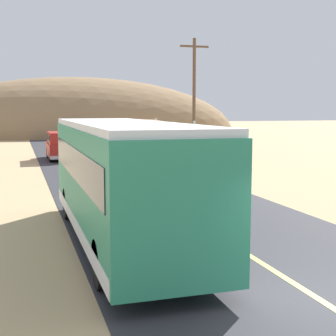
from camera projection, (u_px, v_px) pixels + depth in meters
ground_plane at (332, 308)px, 8.81m from camera, size 240.00×240.00×0.00m
road_surface at (332, 308)px, 8.81m from camera, size 8.00×120.00×0.02m
road_centre_line at (332, 307)px, 8.80m from camera, size 0.16×117.60×0.00m
livestock_truck at (135, 140)px, 27.60m from camera, size 2.53×9.70×3.02m
bus at (122, 178)px, 12.95m from camera, size 2.54×10.00×3.21m
car_far at (61, 144)px, 34.24m from camera, size 1.90×4.62×1.93m
power_pole_mid at (194, 94)px, 36.37m from camera, size 2.20×0.24×8.72m
distant_hill at (77, 134)px, 68.14m from camera, size 45.88×24.27×15.72m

